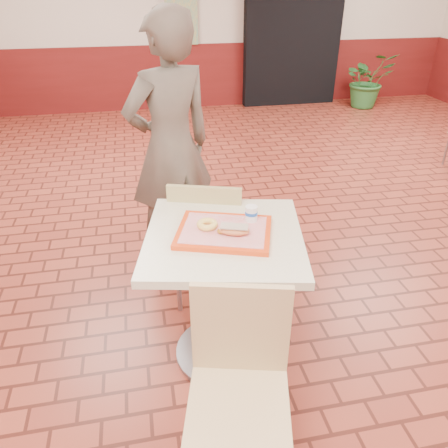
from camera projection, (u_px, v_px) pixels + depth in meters
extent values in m
cube|color=maroon|center=(342.00, 273.00, 3.33)|extent=(8.00, 10.00, 0.01)
cube|color=beige|center=(219.00, 9.00, 6.83)|extent=(8.00, 0.01, 3.00)
cube|color=#591211|center=(219.00, 75.00, 7.31)|extent=(8.00, 0.04, 1.00)
cube|color=black|center=(292.00, 36.00, 7.13)|extent=(1.60, 0.22, 2.20)
cube|color=gray|center=(181.00, 2.00, 6.63)|extent=(0.50, 0.03, 1.20)
cube|color=beige|center=(224.00, 238.00, 2.23)|extent=(0.79, 0.79, 0.04)
cylinder|color=gray|center=(224.00, 302.00, 2.44)|extent=(0.09, 0.09, 0.79)
cylinder|color=gray|center=(224.00, 351.00, 2.63)|extent=(0.57, 0.57, 0.03)
cube|color=tan|center=(238.00, 406.00, 1.81)|extent=(0.51, 0.51, 0.04)
cube|color=tan|center=(241.00, 329.00, 1.85)|extent=(0.41, 0.13, 0.46)
cylinder|color=gray|center=(201.00, 403.00, 2.09)|extent=(0.03, 0.03, 0.41)
cylinder|color=gray|center=(277.00, 406.00, 2.07)|extent=(0.03, 0.03, 0.41)
cube|color=tan|center=(210.00, 242.00, 2.89)|extent=(0.55, 0.55, 0.04)
cube|color=tan|center=(205.00, 223.00, 2.59)|extent=(0.42, 0.16, 0.47)
cylinder|color=gray|center=(240.00, 257.00, 3.14)|extent=(0.03, 0.03, 0.42)
cylinder|color=gray|center=(189.00, 254.00, 3.18)|extent=(0.03, 0.03, 0.42)
cylinder|color=gray|center=(235.00, 289.00, 2.83)|extent=(0.03, 0.03, 0.42)
cylinder|color=gray|center=(179.00, 285.00, 2.86)|extent=(0.03, 0.03, 0.42)
imported|color=brown|center=(171.00, 148.00, 3.08)|extent=(0.79, 0.67, 1.84)
cube|color=red|center=(224.00, 232.00, 2.21)|extent=(0.47, 0.36, 0.03)
cube|color=#E18585|center=(224.00, 230.00, 2.20)|extent=(0.42, 0.31, 0.00)
torus|color=#F3C958|center=(207.00, 224.00, 2.21)|extent=(0.14, 0.14, 0.03)
ellipsoid|color=#CF6E3C|center=(234.00, 231.00, 2.15)|extent=(0.17, 0.12, 0.04)
cube|color=white|center=(234.00, 226.00, 2.14)|extent=(0.15, 0.10, 0.01)
ellipsoid|color=#9E6115|center=(221.00, 231.00, 2.16)|extent=(0.04, 0.03, 0.02)
cylinder|color=white|center=(251.00, 213.00, 2.26)|extent=(0.06, 0.06, 0.08)
cylinder|color=blue|center=(251.00, 213.00, 2.26)|extent=(0.07, 0.07, 0.02)
cylinder|color=gray|center=(447.00, 149.00, 5.13)|extent=(0.03, 0.03, 0.38)
imported|color=#2B6B2F|center=(368.00, 80.00, 7.26)|extent=(0.82, 0.72, 0.88)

